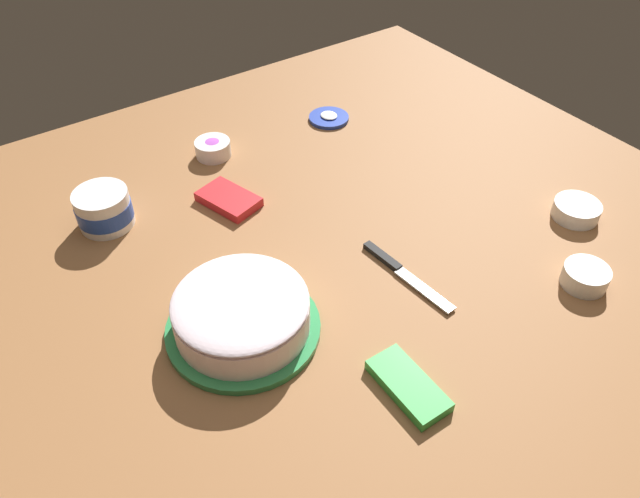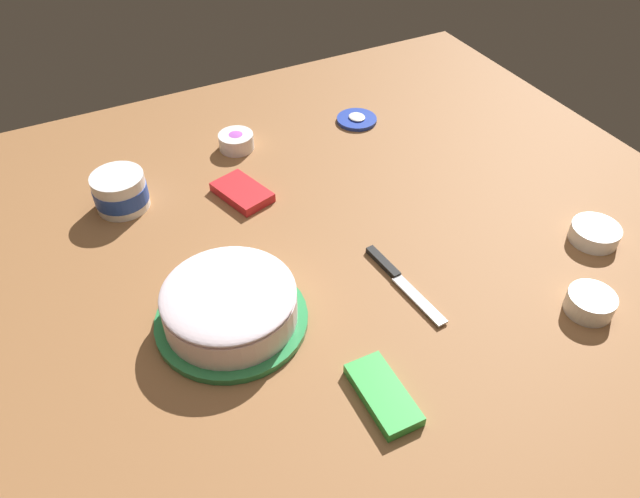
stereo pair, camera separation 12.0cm
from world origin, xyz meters
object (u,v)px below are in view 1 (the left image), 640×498
frosting_tub_lid (329,118)px  sprinkle_bowl_green (586,276)px  frosted_cake (242,315)px  candy_box_lower (229,199)px  frosting_tub (104,208)px  sprinkle_bowl_orange (576,210)px  sprinkle_bowl_rainbow (213,148)px  candy_box_upper (408,386)px  spreading_knife (399,269)px

frosting_tub_lid → sprinkle_bowl_green: 0.78m
frosted_cake → candy_box_lower: frosted_cake is taller
frosting_tub → sprinkle_bowl_orange: 1.01m
sprinkle_bowl_green → candy_box_lower: bearing=-144.3°
sprinkle_bowl_rainbow → candy_box_upper: size_ratio=0.59×
frosting_tub_lid → candy_box_lower: bearing=-67.2°
sprinkle_bowl_orange → candy_box_upper: bearing=-77.5°
frosting_tub_lid → sprinkle_bowl_orange: size_ratio=1.07×
sprinkle_bowl_rainbow → frosting_tub_lid: bearing=85.8°
frosting_tub → candy_box_lower: frosting_tub is taller
frosted_cake → frosting_tub_lid: frosted_cake is taller
sprinkle_bowl_green → candy_box_upper: size_ratio=0.60×
sprinkle_bowl_orange → frosting_tub_lid: bearing=-162.2°
candy_box_lower → sprinkle_bowl_rainbow: bearing=145.7°
spreading_knife → candy_box_upper: bearing=-37.5°
sprinkle_bowl_orange → candy_box_upper: sprinkle_bowl_orange is taller
spreading_knife → frosting_tub: bearing=-138.3°
spreading_knife → candy_box_upper: candy_box_upper is taller
frosted_cake → sprinkle_bowl_orange: 0.76m
sprinkle_bowl_green → sprinkle_bowl_orange: 0.21m
frosted_cake → frosting_tub: 0.44m
sprinkle_bowl_orange → frosting_tub: bearing=-123.5°
sprinkle_bowl_green → sprinkle_bowl_rainbow: size_ratio=1.01×
frosting_tub → sprinkle_bowl_rainbow: size_ratio=1.35×
frosting_tub_lid → sprinkle_bowl_rainbow: 0.33m
sprinkle_bowl_rainbow → sprinkle_bowl_orange: sprinkle_bowl_rainbow is taller
frosted_cake → candy_box_lower: bearing=155.4°
spreading_knife → sprinkle_bowl_rainbow: sprinkle_bowl_rainbow is taller
frosting_tub_lid → sprinkle_bowl_green: (0.78, 0.05, 0.02)m
sprinkle_bowl_green → candy_box_upper: bearing=-91.3°
sprinkle_bowl_green → candy_box_lower: 0.75m
frosting_tub → sprinkle_bowl_green: frosting_tub is taller
sprinkle_bowl_rainbow → sprinkle_bowl_orange: (0.66, 0.54, -0.00)m
spreading_knife → sprinkle_bowl_orange: (0.09, 0.42, 0.01)m
sprinkle_bowl_orange → candy_box_lower: sprinkle_bowl_orange is taller
frosting_tub_lid → spreading_knife: size_ratio=0.45×
frosted_cake → spreading_knife: (0.04, 0.33, -0.04)m
sprinkle_bowl_green → sprinkle_bowl_rainbow: sprinkle_bowl_rainbow is taller
sprinkle_bowl_green → frosting_tub_lid: bearing=-176.4°
frosted_cake → sprinkle_bowl_rainbow: frosted_cake is taller
frosting_tub → candy_box_upper: (0.69, 0.25, -0.03)m
sprinkle_bowl_orange → candy_box_lower: (-0.47, -0.60, -0.01)m
spreading_knife → frosting_tub_lid: bearing=158.1°
sprinkle_bowl_rainbow → frosting_tub: bearing=-71.6°
sprinkle_bowl_rainbow → candy_box_lower: sprinkle_bowl_rainbow is taller
frosted_cake → frosting_tub: bearing=-167.8°
frosting_tub → candy_box_lower: size_ratio=0.87×
frosting_tub_lid → sprinkle_bowl_orange: 0.67m
frosted_cake → frosting_tub: frosted_cake is taller
frosting_tub → sprinkle_bowl_orange: frosting_tub is taller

